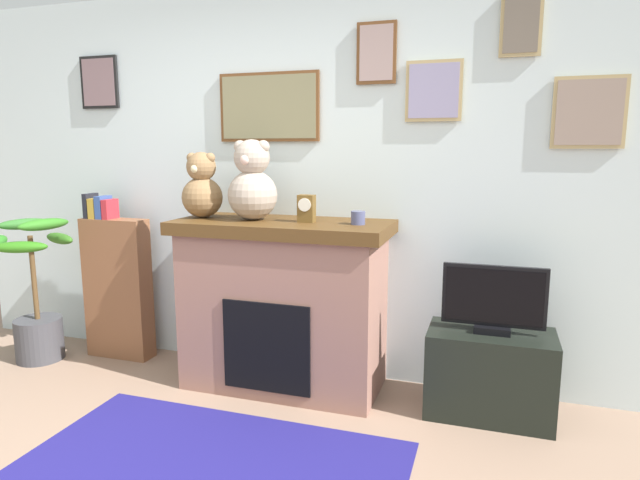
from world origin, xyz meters
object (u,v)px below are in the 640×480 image
potted_plant (36,308)px  tv_stand (489,374)px  mantel_clock (306,208)px  television (494,301)px  teddy_bear_brown (202,188)px  fireplace (284,303)px  candle_jar (358,218)px  teddy_bear_tan (252,184)px  bookshelf (117,285)px

potted_plant → tv_stand: (3.17, 0.15, -0.14)m
tv_stand → mantel_clock: bearing=-179.6°
television → teddy_bear_brown: (-1.85, -0.01, 0.60)m
fireplace → television: 1.30m
fireplace → television: (1.29, -0.01, 0.14)m
candle_jar → teddy_bear_tan: (-0.69, -0.00, 0.19)m
potted_plant → television: potted_plant is taller
television → teddy_bear_brown: size_ratio=1.34×
potted_plant → teddy_bear_tan: (1.68, 0.15, 0.93)m
potted_plant → tv_stand: bearing=2.8°
candle_jar → mantel_clock: bearing=-179.8°
television → candle_jar: bearing=-179.7°
candle_jar → teddy_bear_brown: (-1.05, -0.00, 0.15)m
mantel_clock → potted_plant: bearing=-175.9°
potted_plant → candle_jar: bearing=3.5°
fireplace → mantel_clock: 0.65m
teddy_bear_tan → teddy_bear_brown: bearing=180.0°
mantel_clock → teddy_bear_brown: 0.73m
fireplace → potted_plant: size_ratio=1.29×
mantel_clock → television: bearing=0.3°
tv_stand → teddy_bear_tan: (-1.49, -0.01, 1.07)m
bookshelf → television: (2.65, -0.10, 0.14)m
television → teddy_bear_tan: size_ratio=1.13×
television → teddy_bear_brown: 1.94m
tv_stand → mantel_clock: mantel_clock is taller
potted_plant → mantel_clock: bearing=4.1°
potted_plant → candle_jar: (2.37, 0.15, 0.74)m
fireplace → candle_jar: (0.49, -0.02, 0.58)m
television → teddy_bear_brown: bearing=-179.8°
television → mantel_clock: bearing=-179.7°
bookshelf → teddy_bear_tan: size_ratio=2.41×
bookshelf → fireplace: bearing=-3.7°
fireplace → teddy_bear_brown: bearing=-178.1°
teddy_bear_brown → potted_plant: bearing=-173.7°
candle_jar → mantel_clock: 0.33m
bookshelf → tv_stand: bearing=-2.2°
candle_jar → teddy_bear_tan: bearing=-179.9°
potted_plant → television: (3.17, 0.15, 0.30)m
fireplace → teddy_bear_tan: (-0.20, -0.02, 0.77)m
potted_plant → candle_jar: candle_jar is taller
bookshelf → candle_jar: size_ratio=14.17×
teddy_bear_brown → teddy_bear_tan: teddy_bear_tan is taller
teddy_bear_brown → tv_stand: bearing=0.2°
tv_stand → television: television is taller
bookshelf → teddy_bear_tan: (1.16, -0.11, 0.77)m
candle_jar → teddy_bear_brown: size_ratio=0.20×
potted_plant → television: bearing=2.7°
fireplace → potted_plant: bearing=-175.0°
bookshelf → potted_plant: bookshelf is taller
candle_jar → fireplace: bearing=177.9°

